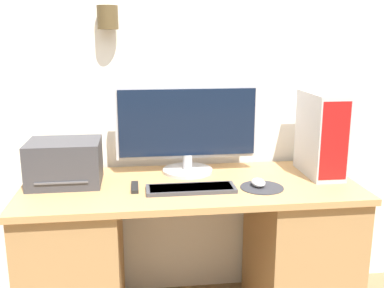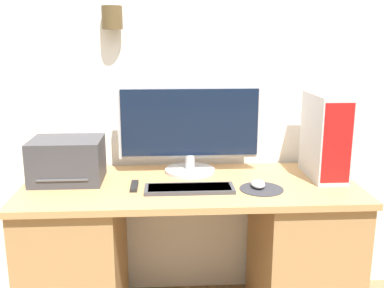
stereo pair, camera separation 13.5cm
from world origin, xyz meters
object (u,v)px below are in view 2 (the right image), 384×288
(keyboard, at_px, (189,188))
(computer_tower, at_px, (325,136))
(mouse, at_px, (258,184))
(printer, at_px, (67,160))
(remote_control, at_px, (134,186))
(monitor, at_px, (190,127))

(keyboard, relative_size, computer_tower, 0.98)
(mouse, bearing_deg, keyboard, -177.55)
(printer, height_order, remote_control, printer)
(mouse, relative_size, computer_tower, 0.22)
(monitor, bearing_deg, remote_control, -139.41)
(computer_tower, bearing_deg, monitor, 169.65)
(mouse, relative_size, remote_control, 0.68)
(mouse, xyz_separation_m, printer, (-0.89, 0.16, 0.08))
(monitor, relative_size, remote_control, 5.22)
(mouse, xyz_separation_m, remote_control, (-0.57, 0.04, -0.01))
(keyboard, xyz_separation_m, computer_tower, (0.67, 0.17, 0.20))
(keyboard, distance_m, computer_tower, 0.72)
(monitor, bearing_deg, computer_tower, -10.35)
(keyboard, bearing_deg, computer_tower, 13.99)
(computer_tower, bearing_deg, remote_control, -173.13)
(remote_control, bearing_deg, printer, 160.12)
(keyboard, xyz_separation_m, printer, (-0.57, 0.17, 0.09))
(monitor, relative_size, printer, 2.15)
(printer, bearing_deg, remote_control, -19.88)
(mouse, relative_size, printer, 0.28)
(keyboard, bearing_deg, mouse, 2.45)
(computer_tower, bearing_deg, printer, 179.75)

